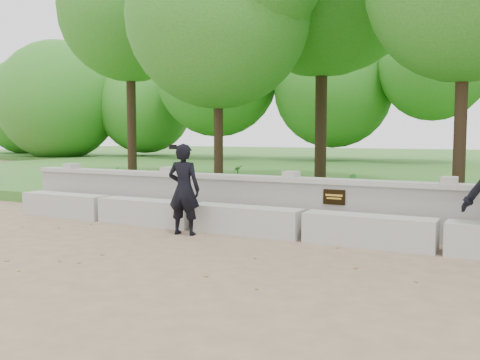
% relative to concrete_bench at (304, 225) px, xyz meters
% --- Properties ---
extents(ground, '(80.00, 80.00, 0.00)m').
position_rel_concrete_bench_xyz_m(ground, '(-0.00, -1.90, -0.22)').
color(ground, '#977B5C').
rests_on(ground, ground).
extents(lawn, '(40.00, 22.00, 0.25)m').
position_rel_concrete_bench_xyz_m(lawn, '(-0.00, 12.10, -0.10)').
color(lawn, '#1F5615').
rests_on(lawn, ground).
extents(concrete_bench, '(11.90, 0.45, 0.45)m').
position_rel_concrete_bench_xyz_m(concrete_bench, '(0.00, 0.00, 0.00)').
color(concrete_bench, '#ACAAA3').
rests_on(concrete_bench, ground).
extents(parapet_wall, '(12.50, 0.35, 0.90)m').
position_rel_concrete_bench_xyz_m(parapet_wall, '(0.00, 0.70, 0.24)').
color(parapet_wall, '#A2A099').
rests_on(parapet_wall, ground).
extents(man_main, '(0.59, 0.53, 1.47)m').
position_rel_concrete_bench_xyz_m(man_main, '(-1.86, -0.50, 0.51)').
color(man_main, black).
rests_on(man_main, ground).
extents(tree_far_left, '(4.60, 4.60, 8.02)m').
position_rel_concrete_bench_xyz_m(tree_far_left, '(-8.48, 6.36, 5.73)').
color(tree_far_left, '#382619').
rests_on(tree_far_left, lawn).
extents(tree_left, '(4.23, 4.23, 6.50)m').
position_rel_concrete_bench_xyz_m(tree_left, '(-3.35, 3.18, 4.40)').
color(tree_left, '#382619').
rests_on(tree_left, lawn).
extents(shrub_a, '(0.34, 0.38, 0.61)m').
position_rel_concrete_bench_xyz_m(shrub_a, '(-5.45, 2.11, 0.33)').
color(shrub_a, '#2D7728').
rests_on(shrub_a, lawn).
extents(shrub_b, '(0.35, 0.39, 0.60)m').
position_rel_concrete_bench_xyz_m(shrub_b, '(-0.02, 2.55, 0.32)').
color(shrub_b, '#2D7728').
rests_on(shrub_b, lawn).
extents(shrub_d, '(0.38, 0.40, 0.58)m').
position_rel_concrete_bench_xyz_m(shrub_d, '(-3.45, 4.33, 0.32)').
color(shrub_d, '#2D7728').
rests_on(shrub_d, lawn).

